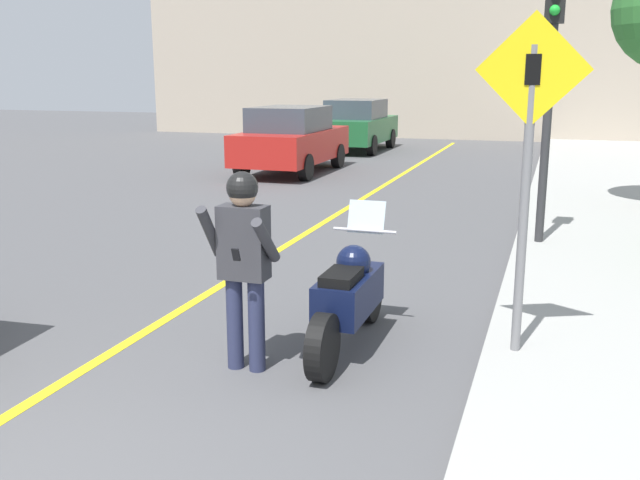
{
  "coord_description": "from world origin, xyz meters",
  "views": [
    {
      "loc": [
        3.1,
        -2.78,
        2.44
      ],
      "look_at": [
        1.05,
        3.37,
        0.94
      ],
      "focal_mm": 40.0,
      "sensor_mm": 36.0,
      "label": 1
    }
  ],
  "objects_px": {
    "motorcycle": "(349,296)",
    "crossing_sign": "(528,154)",
    "parked_car_green": "(357,125)",
    "traffic_light": "(552,53)",
    "parked_car_red": "(291,139)",
    "person_biker": "(243,251)"
  },
  "relations": [
    {
      "from": "motorcycle",
      "to": "crossing_sign",
      "type": "distance_m",
      "value": 1.99
    },
    {
      "from": "parked_car_green",
      "to": "crossing_sign",
      "type": "bearing_deg",
      "value": -70.07
    },
    {
      "from": "motorcycle",
      "to": "crossing_sign",
      "type": "relative_size",
      "value": 0.74
    },
    {
      "from": "traffic_light",
      "to": "parked_car_red",
      "type": "bearing_deg",
      "value": 133.26
    },
    {
      "from": "crossing_sign",
      "to": "parked_car_green",
      "type": "xyz_separation_m",
      "value": [
        -6.12,
        16.89,
        -0.96
      ]
    },
    {
      "from": "person_biker",
      "to": "parked_car_red",
      "type": "distance_m",
      "value": 12.62
    },
    {
      "from": "person_biker",
      "to": "traffic_light",
      "type": "relative_size",
      "value": 0.45
    },
    {
      "from": "parked_car_red",
      "to": "parked_car_green",
      "type": "relative_size",
      "value": 1.0
    },
    {
      "from": "motorcycle",
      "to": "person_biker",
      "type": "relative_size",
      "value": 1.23
    },
    {
      "from": "crossing_sign",
      "to": "person_biker",
      "type": "bearing_deg",
      "value": -158.51
    },
    {
      "from": "traffic_light",
      "to": "parked_car_green",
      "type": "height_order",
      "value": "traffic_light"
    },
    {
      "from": "motorcycle",
      "to": "parked_car_red",
      "type": "bearing_deg",
      "value": 113.16
    },
    {
      "from": "person_biker",
      "to": "traffic_light",
      "type": "distance_m",
      "value": 5.93
    },
    {
      "from": "crossing_sign",
      "to": "parked_car_red",
      "type": "height_order",
      "value": "crossing_sign"
    },
    {
      "from": "person_biker",
      "to": "parked_car_red",
      "type": "xyz_separation_m",
      "value": [
        -4.09,
        11.93,
        -0.18
      ]
    },
    {
      "from": "traffic_light",
      "to": "parked_car_red",
      "type": "distance_m",
      "value": 9.4
    },
    {
      "from": "person_biker",
      "to": "parked_car_green",
      "type": "relative_size",
      "value": 0.4
    },
    {
      "from": "parked_car_green",
      "to": "traffic_light",
      "type": "bearing_deg",
      "value": -63.7
    },
    {
      "from": "motorcycle",
      "to": "traffic_light",
      "type": "distance_m",
      "value": 5.22
    },
    {
      "from": "traffic_light",
      "to": "parked_car_red",
      "type": "height_order",
      "value": "traffic_light"
    },
    {
      "from": "motorcycle",
      "to": "parked_car_green",
      "type": "distance_m",
      "value": 17.6
    },
    {
      "from": "motorcycle",
      "to": "person_biker",
      "type": "distance_m",
      "value": 1.17
    }
  ]
}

